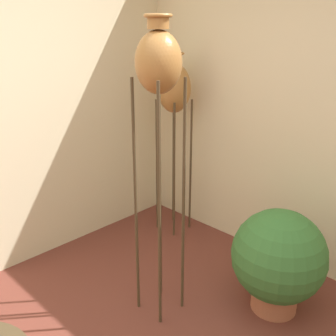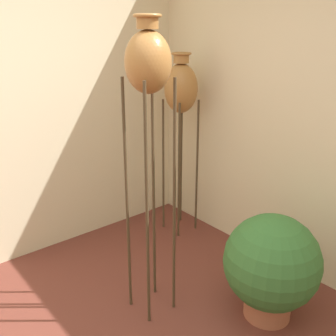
% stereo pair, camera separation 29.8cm
% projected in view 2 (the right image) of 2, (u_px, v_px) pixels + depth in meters
% --- Properties ---
extents(vase_stand_tall, '(0.28, 0.28, 1.98)m').
position_uv_depth(vase_stand_tall, '(148.00, 73.00, 2.29)').
color(vase_stand_tall, '#473823').
rests_on(vase_stand_tall, ground_plane).
extents(vase_stand_medium, '(0.30, 0.30, 1.70)m').
position_uv_depth(vase_stand_medium, '(181.00, 91.00, 3.49)').
color(vase_stand_medium, '#473823').
rests_on(vase_stand_medium, ground_plane).
extents(potted_plant, '(0.65, 0.65, 0.76)m').
position_uv_depth(potted_plant, '(271.00, 265.00, 2.63)').
color(potted_plant, '#B26647').
rests_on(potted_plant, ground_plane).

